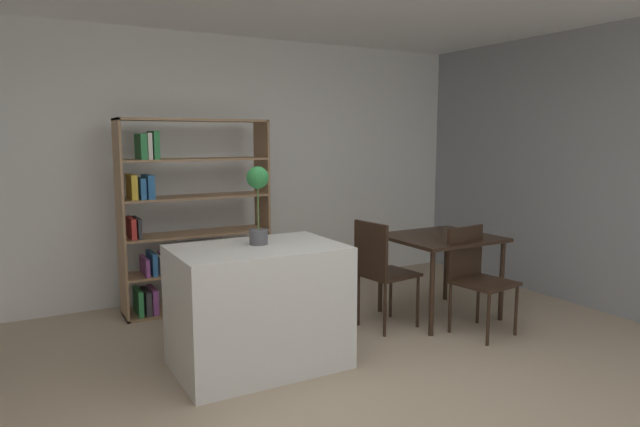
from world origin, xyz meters
name	(u,v)px	position (x,y,z in m)	size (l,w,h in m)	color
ground_plane	(360,408)	(0.00, 0.00, 0.00)	(8.62, 8.62, 0.00)	tan
back_partition	(207,167)	(0.00, 2.92, 1.35)	(6.28, 0.06, 2.70)	white
kitchen_island	(258,307)	(-0.29, 0.91, 0.45)	(1.19, 0.79, 0.89)	silver
potted_plant_on_island	(258,197)	(-0.25, 0.97, 1.24)	(0.16, 0.16, 0.57)	#4C4C51
open_bookshelf	(186,226)	(-0.36, 2.49, 0.82)	(1.41, 0.36, 1.83)	#997551
dining_table	(441,245)	(1.63, 1.13, 0.67)	(0.94, 0.86, 0.76)	black
dining_chair_near	(474,271)	(1.62, 0.68, 0.53)	(0.51, 0.51, 0.90)	black
dining_chair_island_side	(380,266)	(0.94, 1.12, 0.56)	(0.49, 0.45, 0.95)	black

